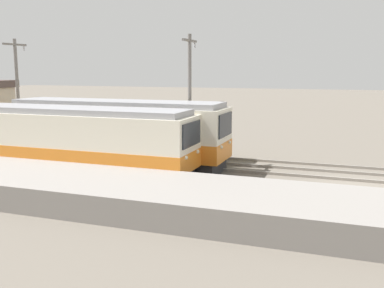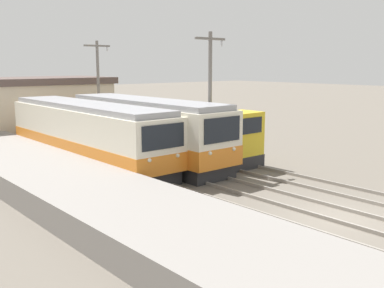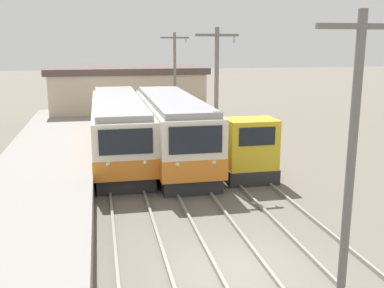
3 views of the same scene
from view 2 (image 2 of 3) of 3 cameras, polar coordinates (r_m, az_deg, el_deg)
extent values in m
plane|color=#665E54|center=(17.28, 18.20, -8.94)|extent=(200.00, 200.00, 0.00)
cube|color=gray|center=(12.45, 2.89, -13.46)|extent=(4.50, 54.00, 1.02)
cube|color=gray|center=(14.65, 11.35, -11.80)|extent=(0.10, 60.00, 0.14)
cube|color=gray|center=(15.75, 14.62, -10.36)|extent=(0.10, 60.00, 0.14)
cube|color=gray|center=(16.84, 17.29, -9.15)|extent=(0.10, 60.00, 0.14)
cube|color=gray|center=(18.02, 19.73, -8.01)|extent=(0.10, 60.00, 0.14)
cube|color=gray|center=(19.35, 22.03, -6.92)|extent=(0.10, 60.00, 0.14)
cube|color=#28282B|center=(25.51, -13.06, -1.79)|extent=(2.58, 13.23, 0.70)
cube|color=silver|center=(25.25, -13.20, 1.70)|extent=(2.80, 13.78, 2.44)
cube|color=orange|center=(25.37, -13.13, -0.04)|extent=(2.84, 13.82, 0.88)
cube|color=black|center=(19.38, -3.64, 0.93)|extent=(2.24, 0.06, 1.07)
sphere|color=silver|center=(19.09, -5.42, -2.06)|extent=(0.18, 0.18, 0.18)
sphere|color=silver|center=(20.00, -1.83, -1.46)|extent=(0.18, 0.18, 0.18)
cube|color=#939399|center=(25.09, -13.33, 4.78)|extent=(2.46, 13.23, 0.28)
cube|color=#28282B|center=(25.65, -5.91, -1.52)|extent=(2.58, 11.76, 0.70)
cube|color=silver|center=(25.37, -5.98, 2.15)|extent=(2.80, 12.25, 2.61)
cube|color=orange|center=(25.50, -5.95, 0.29)|extent=(2.84, 12.29, 0.94)
cube|color=black|center=(20.60, 3.88, 1.81)|extent=(2.24, 0.06, 1.15)
sphere|color=silver|center=(20.24, 2.32, -1.18)|extent=(0.18, 0.18, 0.18)
sphere|color=silver|center=(21.30, 5.34, -0.64)|extent=(0.18, 0.18, 0.18)
cube|color=#939399|center=(25.21, -6.04, 5.40)|extent=(2.46, 11.76, 0.28)
cube|color=#28282B|center=(25.55, 2.97, -1.52)|extent=(2.40, 5.22, 0.70)
cube|color=gold|center=(24.06, 5.94, 1.34)|extent=(2.28, 1.67, 2.30)
cube|color=black|center=(23.42, 7.48, 2.32)|extent=(1.68, 0.04, 0.83)
cube|color=gold|center=(25.96, 1.72, 1.03)|extent=(1.92, 3.45, 1.40)
cylinder|color=black|center=(25.83, 1.73, 3.11)|extent=(0.16, 0.16, 0.50)
cylinder|color=slate|center=(23.27, 2.29, 5.32)|extent=(0.20, 0.20, 7.11)
cube|color=slate|center=(23.23, 2.34, 13.22)|extent=(2.00, 0.12, 0.12)
cylinder|color=#B2B2B7|center=(23.77, 3.78, 12.65)|extent=(0.10, 0.10, 0.30)
cylinder|color=slate|center=(32.59, -11.77, 6.47)|extent=(0.20, 0.20, 7.11)
cube|color=slate|center=(32.56, -11.98, 12.11)|extent=(2.00, 0.12, 0.12)
cylinder|color=#B2B2B7|center=(32.95, -10.73, 11.78)|extent=(0.10, 0.10, 0.30)
cube|color=beige|center=(36.72, -20.28, 4.00)|extent=(12.00, 6.00, 3.99)
cube|color=#51423D|center=(36.58, -20.49, 7.50)|extent=(12.60, 6.30, 0.50)
camera|label=1|loc=(11.02, -80.38, 0.66)|focal=42.00mm
camera|label=3|loc=(11.07, 66.61, 9.07)|focal=42.00mm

